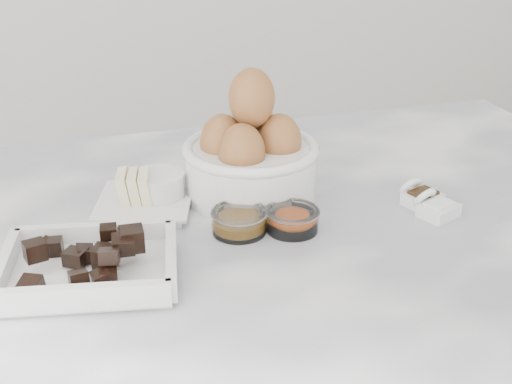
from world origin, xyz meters
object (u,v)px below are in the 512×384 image
honey_bowl (239,221)px  egg_bowl (251,156)px  butter_plate (143,198)px  chocolate_dish (89,262)px  salt_spoon (435,207)px  zest_bowl (292,219)px  vanilla_spoon (420,196)px  sugar_ramekin (157,188)px

honey_bowl → egg_bowl: bearing=66.7°
butter_plate → honey_bowl: size_ratio=2.15×
butter_plate → chocolate_dish: bearing=-117.3°
egg_bowl → honey_bowl: size_ratio=2.63×
butter_plate → salt_spoon: bearing=-19.0°
salt_spoon → egg_bowl: bearing=149.0°
honey_bowl → zest_bowl: (0.07, -0.01, 0.00)m
vanilla_spoon → salt_spoon: size_ratio=0.97×
chocolate_dish → sugar_ramekin: chocolate_dish is taller
salt_spoon → chocolate_dish: bearing=-175.7°
egg_bowl → honey_bowl: bearing=-113.3°
egg_bowl → vanilla_spoon: bearing=-23.7°
chocolate_dish → vanilla_spoon: bearing=9.0°
vanilla_spoon → salt_spoon: same height
butter_plate → sugar_ramekin: butter_plate is taller
chocolate_dish → vanilla_spoon: size_ratio=3.22×
vanilla_spoon → salt_spoon: 0.04m
butter_plate → salt_spoon: size_ratio=2.23×
egg_bowl → salt_spoon: 0.26m
chocolate_dish → sugar_ramekin: size_ratio=2.92×
sugar_ramekin → egg_bowl: bearing=-2.9°
chocolate_dish → butter_plate: same height
honey_bowl → vanilla_spoon: (0.26, 0.01, -0.00)m
sugar_ramekin → chocolate_dish: bearing=-121.4°
honey_bowl → vanilla_spoon: bearing=2.3°
chocolate_dish → vanilla_spoon: 0.46m
egg_bowl → salt_spoon: bearing=-31.0°
butter_plate → zest_bowl: bearing=-33.5°
salt_spoon → sugar_ramekin: bearing=158.4°
salt_spoon → zest_bowl: bearing=176.3°
butter_plate → vanilla_spoon: 0.38m
sugar_ramekin → vanilla_spoon: bearing=-16.3°
vanilla_spoon → butter_plate: bearing=166.2°
butter_plate → salt_spoon: 0.39m
egg_bowl → vanilla_spoon: 0.24m
honey_bowl → salt_spoon: bearing=-5.7°
chocolate_dish → salt_spoon: (0.45, 0.03, -0.01)m
butter_plate → egg_bowl: 0.16m
butter_plate → sugar_ramekin: (0.02, 0.01, 0.01)m
butter_plate → sugar_ramekin: bearing=25.6°
vanilla_spoon → sugar_ramekin: bearing=163.7°
butter_plate → honey_bowl: (0.11, -0.10, -0.00)m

